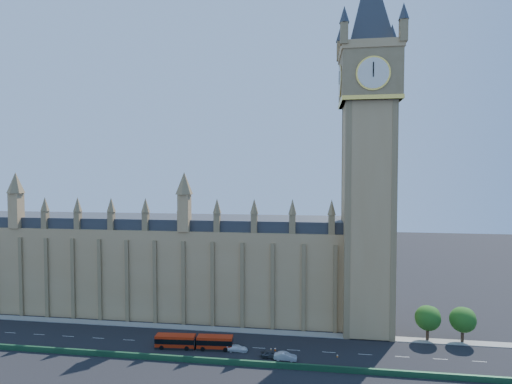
# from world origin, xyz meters

# --- Properties ---
(ground) EXTENTS (400.00, 400.00, 0.00)m
(ground) POSITION_xyz_m (0.00, 0.00, 0.00)
(ground) COLOR black
(ground) RESTS_ON ground
(palace_westminster) EXTENTS (120.00, 20.00, 28.00)m
(palace_westminster) POSITION_xyz_m (-25.00, 22.00, 13.86)
(palace_westminster) COLOR tan
(palace_westminster) RESTS_ON ground
(elizabeth_tower) EXTENTS (20.59, 20.59, 105.00)m
(elizabeth_tower) POSITION_xyz_m (38.00, 13.99, 54.56)
(elizabeth_tower) COLOR tan
(elizabeth_tower) RESTS_ON ground
(bridge_parapet) EXTENTS (160.00, 0.60, 1.20)m
(bridge_parapet) POSITION_xyz_m (0.00, -9.00, 0.60)
(bridge_parapet) COLOR #1E4C2D
(bridge_parapet) RESTS_ON ground
(kerb_north) EXTENTS (160.00, 3.00, 0.16)m
(kerb_north) POSITION_xyz_m (0.00, 9.50, 0.08)
(kerb_north) COLOR gray
(kerb_north) RESTS_ON ground
(tree_east_near) EXTENTS (6.00, 6.00, 8.50)m
(tree_east_near) POSITION_xyz_m (52.22, 10.08, 5.64)
(tree_east_near) COLOR #382619
(tree_east_near) RESTS_ON ground
(tree_east_far) EXTENTS (6.00, 6.00, 8.50)m
(tree_east_far) POSITION_xyz_m (60.22, 10.08, 5.64)
(tree_east_far) COLOR #382619
(tree_east_far) RESTS_ON ground
(red_bus) EXTENTS (18.11, 3.89, 3.06)m
(red_bus) POSITION_xyz_m (-2.85, -2.38, 1.61)
(red_bus) COLOR #B7240C
(red_bus) RESTS_ON ground
(car_grey) EXTENTS (4.83, 2.16, 1.61)m
(car_grey) POSITION_xyz_m (15.41, -4.47, 0.81)
(car_grey) COLOR #383A3F
(car_grey) RESTS_ON ground
(car_silver) EXTENTS (5.09, 2.07, 1.64)m
(car_silver) POSITION_xyz_m (18.49, -5.22, 0.82)
(car_silver) COLOR #B1B3B9
(car_silver) RESTS_ON ground
(car_white) EXTENTS (4.78, 2.08, 1.37)m
(car_white) POSITION_xyz_m (7.36, -2.38, 0.68)
(car_white) COLOR white
(car_white) RESTS_ON ground
(cone_a) EXTENTS (0.57, 0.57, 0.68)m
(cone_a) POSITION_xyz_m (14.91, -1.02, 0.34)
(cone_a) COLOR black
(cone_a) RESTS_ON ground
(cone_b) EXTENTS (0.65, 0.65, 0.78)m
(cone_b) POSITION_xyz_m (15.89, -0.94, 0.38)
(cone_b) COLOR black
(cone_b) RESTS_ON ground
(cone_c) EXTENTS (0.50, 0.50, 0.67)m
(cone_c) POSITION_xyz_m (16.57, -3.62, 0.33)
(cone_c) COLOR black
(cone_c) RESTS_ON ground
(cone_d) EXTENTS (0.47, 0.47, 0.63)m
(cone_d) POSITION_xyz_m (29.78, -2.16, 0.31)
(cone_d) COLOR black
(cone_d) RESTS_ON ground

